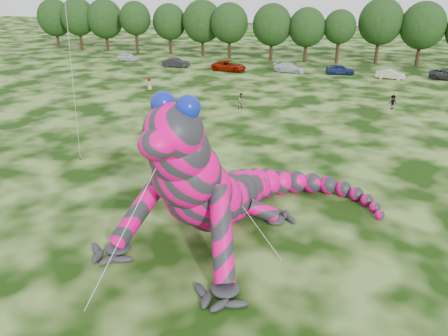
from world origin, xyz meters
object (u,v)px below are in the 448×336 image
at_px(spectator_0, 188,115).
at_px(tree_2, 105,25).
at_px(tree_7, 272,32).
at_px(inflatable_gecko, 223,153).
at_px(tree_0, 55,24).
at_px(car_5, 390,74).
at_px(spectator_2, 393,102).
at_px(tree_1, 79,24).
at_px(tree_5, 202,28).
at_px(spectator_1, 241,101).
at_px(tree_10, 379,31).
at_px(car_2, 229,66).
at_px(car_3, 290,68).
at_px(tree_4, 170,29).
at_px(car_1, 176,63).
at_px(car_0, 128,57).
at_px(tree_9, 339,37).
at_px(tree_3, 136,28).
at_px(tree_11, 422,34).
at_px(car_4, 340,69).
at_px(car_6, 448,75).
at_px(spectator_4, 149,84).
at_px(tree_8, 306,35).
at_px(tree_6, 229,31).

bearing_deg(spectator_0, tree_2, 15.73).
bearing_deg(spectator_0, tree_7, -25.30).
bearing_deg(inflatable_gecko, tree_0, 146.33).
distance_m(car_5, spectator_2, 16.37).
xyz_separation_m(tree_1, tree_5, (25.23, 0.38, -0.01)).
relative_size(inflatable_gecko, spectator_1, 10.19).
distance_m(tree_10, car_2, 25.76).
distance_m(tree_2, spectator_0, 50.41).
relative_size(car_2, car_3, 1.10).
relative_size(tree_4, car_1, 2.05).
bearing_deg(car_0, tree_1, 66.11).
height_order(car_2, car_3, car_2).
bearing_deg(car_1, tree_9, -75.19).
bearing_deg(car_1, tree_0, 59.21).
distance_m(tree_4, car_0, 10.67).
xyz_separation_m(tree_3, car_3, (30.26, -9.44, -4.01)).
distance_m(tree_1, tree_4, 18.73).
distance_m(tree_4, spectator_2, 47.36).
height_order(tree_1, car_2, tree_1).
height_order(tree_2, car_0, tree_2).
bearing_deg(car_5, tree_11, -16.31).
distance_m(tree_7, tree_9, 11.17).
distance_m(tree_3, tree_10, 43.14).
bearing_deg(inflatable_gecko, tree_11, 87.48).
relative_size(tree_5, tree_11, 0.97).
height_order(tree_2, tree_3, tree_2).
xyz_separation_m(tree_2, car_4, (45.04, -10.54, -4.10)).
xyz_separation_m(tree_2, tree_11, (56.80, -0.57, 0.21)).
bearing_deg(car_2, tree_10, -54.66).
bearing_deg(tree_11, tree_10, 176.56).
xyz_separation_m(tree_7, car_4, (12.10, -8.58, -4.01)).
bearing_deg(tree_3, tree_7, -0.59).
distance_m(tree_4, tree_5, 6.53).
bearing_deg(tree_10, car_4, -117.44).
relative_size(tree_7, car_2, 1.76).
xyz_separation_m(inflatable_gecko, spectator_1, (-4.78, 24.02, -3.57)).
bearing_deg(car_6, spectator_4, 123.35).
relative_size(tree_8, spectator_4, 5.45).
bearing_deg(tree_3, car_0, -75.74).
bearing_deg(tree_8, tree_5, 175.61).
bearing_deg(tree_9, car_2, -144.48).
height_order(tree_11, spectator_4, tree_11).
xyz_separation_m(tree_11, car_6, (3.20, -9.40, -4.32)).
bearing_deg(car_2, tree_1, 76.33).
relative_size(tree_6, car_1, 2.15).
bearing_deg(tree_6, tree_3, 178.79).
bearing_deg(tree_6, tree_5, 162.54).
distance_m(tree_8, tree_9, 5.30).
bearing_deg(car_6, tree_5, 85.13).
height_order(tree_4, car_5, tree_4).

